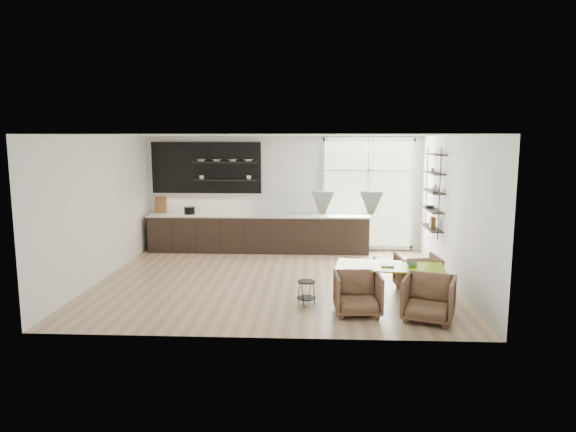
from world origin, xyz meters
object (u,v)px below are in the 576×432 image
object	(u,v)px
armchair_back_left	(358,275)
armchair_front_left	(358,294)
wire_stool	(306,289)
armchair_back_right	(417,273)
dining_table	(390,268)
armchair_front_right	(429,299)

from	to	relation	value
armchair_back_left	armchair_front_left	xyz separation A→B (m)	(-0.11, -1.30, 0.03)
armchair_front_left	wire_stool	xyz separation A→B (m)	(-0.84, 0.45, -0.08)
armchair_back_right	wire_stool	size ratio (longest dim) A/B	1.86
dining_table	armchair_front_left	world-z (taller)	armchair_front_left
dining_table	armchair_back_right	xyz separation A→B (m)	(0.62, 0.71, -0.27)
armchair_back_left	wire_stool	bearing A→B (deg)	46.12
armchair_back_left	armchair_back_right	distance (m)	1.11
armchair_front_right	armchair_back_left	bearing A→B (deg)	142.16
armchair_front_right	armchair_front_left	bearing A→B (deg)	-172.89
dining_table	wire_stool	xyz separation A→B (m)	(-1.44, -0.15, -0.35)
armchair_back_left	armchair_front_right	xyz separation A→B (m)	(0.98, -1.54, 0.04)
dining_table	wire_stool	size ratio (longest dim) A/B	4.62
armchair_back_left	armchair_back_right	xyz separation A→B (m)	(1.11, 0.02, 0.04)
armchair_back_right	armchair_front_left	xyz separation A→B (m)	(-1.22, -1.31, -0.01)
armchair_front_left	armchair_back_left	bearing A→B (deg)	82.40
armchair_back_left	armchair_front_left	world-z (taller)	armchair_front_left
dining_table	wire_stool	bearing A→B (deg)	-166.47
armchair_back_left	armchair_front_right	size ratio (longest dim) A/B	0.88
wire_stool	armchair_front_left	bearing A→B (deg)	-28.22
dining_table	armchair_back_right	size ratio (longest dim) A/B	2.49
armchair_back_left	armchair_front_left	distance (m)	1.30
dining_table	armchair_front_left	distance (m)	0.89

